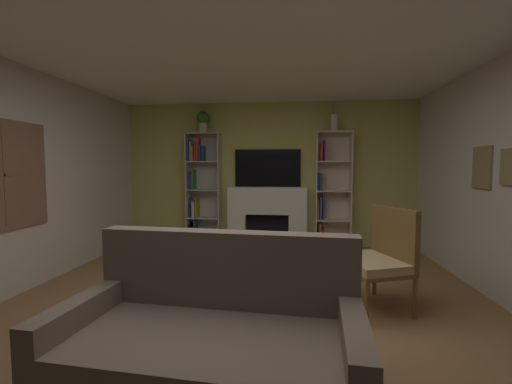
{
  "coord_description": "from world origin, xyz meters",
  "views": [
    {
      "loc": [
        0.47,
        -2.91,
        1.42
      ],
      "look_at": [
        0.0,
        1.3,
        1.12
      ],
      "focal_mm": 23.92,
      "sensor_mm": 36.0,
      "label": 1
    }
  ],
  "objects_px": {
    "bookshelf_left": "(201,188)",
    "fireplace": "(267,215)",
    "potted_plant": "(203,121)",
    "vase_with_flowers": "(334,122)",
    "bookshelf_right": "(329,193)",
    "tv": "(268,168)",
    "armchair": "(379,256)",
    "couch": "(212,349)"
  },
  "relations": [
    {
      "from": "bookshelf_left",
      "to": "armchair",
      "type": "distance_m",
      "value": 3.65
    },
    {
      "from": "fireplace",
      "to": "bookshelf_left",
      "type": "relative_size",
      "value": 0.74
    },
    {
      "from": "tv",
      "to": "armchair",
      "type": "distance_m",
      "value": 3.1
    },
    {
      "from": "couch",
      "to": "potted_plant",
      "type": "bearing_deg",
      "value": 105.54
    },
    {
      "from": "fireplace",
      "to": "bookshelf_right",
      "type": "height_order",
      "value": "bookshelf_right"
    },
    {
      "from": "vase_with_flowers",
      "to": "bookshelf_left",
      "type": "bearing_deg",
      "value": 179.1
    },
    {
      "from": "tv",
      "to": "bookshelf_right",
      "type": "distance_m",
      "value": 1.17
    },
    {
      "from": "tv",
      "to": "bookshelf_left",
      "type": "distance_m",
      "value": 1.28
    },
    {
      "from": "bookshelf_right",
      "to": "tv",
      "type": "bearing_deg",
      "value": 175.34
    },
    {
      "from": "potted_plant",
      "to": "bookshelf_right",
      "type": "bearing_deg",
      "value": 0.82
    },
    {
      "from": "bookshelf_left",
      "to": "bookshelf_right",
      "type": "distance_m",
      "value": 2.3
    },
    {
      "from": "tv",
      "to": "bookshelf_left",
      "type": "bearing_deg",
      "value": -176.12
    },
    {
      "from": "bookshelf_right",
      "to": "potted_plant",
      "type": "height_order",
      "value": "potted_plant"
    },
    {
      "from": "potted_plant",
      "to": "couch",
      "type": "bearing_deg",
      "value": -74.46
    },
    {
      "from": "bookshelf_right",
      "to": "couch",
      "type": "bearing_deg",
      "value": -105.13
    },
    {
      "from": "bookshelf_left",
      "to": "fireplace",
      "type": "bearing_deg",
      "value": -0.82
    },
    {
      "from": "tv",
      "to": "bookshelf_right",
      "type": "height_order",
      "value": "bookshelf_right"
    },
    {
      "from": "tv",
      "to": "couch",
      "type": "height_order",
      "value": "tv"
    },
    {
      "from": "couch",
      "to": "vase_with_flowers",
      "type": "bearing_deg",
      "value": 73.87
    },
    {
      "from": "bookshelf_left",
      "to": "armchair",
      "type": "height_order",
      "value": "bookshelf_left"
    },
    {
      "from": "fireplace",
      "to": "tv",
      "type": "distance_m",
      "value": 0.84
    },
    {
      "from": "bookshelf_right",
      "to": "vase_with_flowers",
      "type": "xyz_separation_m",
      "value": [
        0.07,
        -0.03,
        1.22
      ]
    },
    {
      "from": "potted_plant",
      "to": "couch",
      "type": "distance_m",
      "value": 4.63
    },
    {
      "from": "bookshelf_left",
      "to": "armchair",
      "type": "relative_size",
      "value": 1.99
    },
    {
      "from": "tv",
      "to": "bookshelf_left",
      "type": "height_order",
      "value": "bookshelf_left"
    },
    {
      "from": "tv",
      "to": "vase_with_flowers",
      "type": "relative_size",
      "value": 2.46
    },
    {
      "from": "potted_plant",
      "to": "vase_with_flowers",
      "type": "xyz_separation_m",
      "value": [
        2.3,
        0.0,
        -0.07
      ]
    },
    {
      "from": "vase_with_flowers",
      "to": "armchair",
      "type": "bearing_deg",
      "value": -85.98
    },
    {
      "from": "tv",
      "to": "armchair",
      "type": "relative_size",
      "value": 1.16
    },
    {
      "from": "potted_plant",
      "to": "armchair",
      "type": "distance_m",
      "value": 3.94
    },
    {
      "from": "tv",
      "to": "bookshelf_right",
      "type": "relative_size",
      "value": 0.58
    },
    {
      "from": "fireplace",
      "to": "armchair",
      "type": "height_order",
      "value": "fireplace"
    },
    {
      "from": "bookshelf_right",
      "to": "potted_plant",
      "type": "xyz_separation_m",
      "value": [
        -2.23,
        -0.03,
        1.29
      ]
    },
    {
      "from": "bookshelf_left",
      "to": "potted_plant",
      "type": "bearing_deg",
      "value": -28.38
    },
    {
      "from": "bookshelf_left",
      "to": "vase_with_flowers",
      "type": "bearing_deg",
      "value": -0.9
    },
    {
      "from": "armchair",
      "to": "couch",
      "type": "bearing_deg",
      "value": -131.76
    },
    {
      "from": "couch",
      "to": "armchair",
      "type": "distance_m",
      "value": 2.04
    },
    {
      "from": "potted_plant",
      "to": "vase_with_flowers",
      "type": "bearing_deg",
      "value": 0.01
    },
    {
      "from": "potted_plant",
      "to": "armchair",
      "type": "relative_size",
      "value": 0.38
    },
    {
      "from": "tv",
      "to": "vase_with_flowers",
      "type": "bearing_deg",
      "value": -5.95
    },
    {
      "from": "bookshelf_left",
      "to": "bookshelf_right",
      "type": "height_order",
      "value": "same"
    },
    {
      "from": "armchair",
      "to": "bookshelf_left",
      "type": "bearing_deg",
      "value": 134.65
    }
  ]
}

